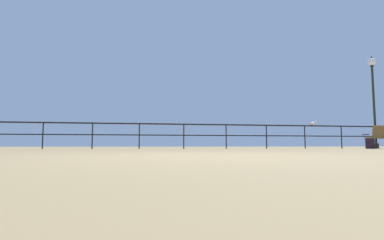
% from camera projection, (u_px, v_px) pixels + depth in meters
% --- Properties ---
extents(ground_plane, '(60.00, 60.00, 0.00)m').
position_uv_depth(ground_plane, '(208.00, 156.00, 3.58)').
color(ground_plane, '#8C754E').
extents(pier_railing, '(25.69, 0.05, 0.98)m').
position_uv_depth(pier_railing, '(162.00, 130.00, 11.41)').
color(pier_railing, black).
rests_on(pier_railing, ground_plane).
extents(lamppost_center, '(0.35, 0.35, 4.22)m').
position_uv_depth(lamppost_center, '(373.00, 88.00, 13.44)').
color(lamppost_center, black).
rests_on(lamppost_center, ground_plane).
extents(seagull_on_rail, '(0.37, 0.26, 0.19)m').
position_uv_depth(seagull_on_rail, '(313.00, 123.00, 12.52)').
color(seagull_on_rail, silver).
rests_on(seagull_on_rail, pier_railing).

